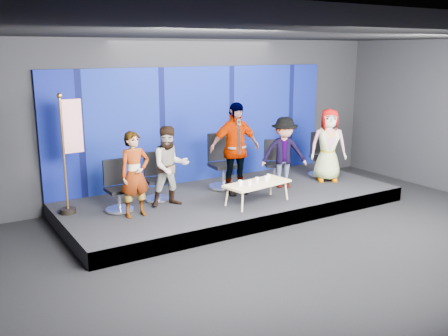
{
  "coord_description": "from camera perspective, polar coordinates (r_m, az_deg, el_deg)",
  "views": [
    {
      "loc": [
        -5.4,
        -5.99,
        3.26
      ],
      "look_at": [
        -0.25,
        2.4,
        0.92
      ],
      "focal_mm": 40.0,
      "sensor_mm": 36.0,
      "label": 1
    }
  ],
  "objects": [
    {
      "name": "panelist_a",
      "position": [
        9.1,
        -10.17,
        -0.73
      ],
      "size": [
        0.59,
        0.4,
        1.56
      ],
      "primitive_type": "imported",
      "rotation": [
        0.0,
        0.0,
        0.05
      ],
      "color": "black",
      "rests_on": "riser"
    },
    {
      "name": "panelist_c",
      "position": [
        10.36,
        1.24,
        2.24
      ],
      "size": [
        1.17,
        0.57,
        1.93
      ],
      "primitive_type": "imported",
      "rotation": [
        0.0,
        0.0,
        -0.09
      ],
      "color": "black",
      "rests_on": "riser"
    },
    {
      "name": "backdrop",
      "position": [
        11.43,
        -3.02,
        4.98
      ],
      "size": [
        7.0,
        0.08,
        2.6
      ],
      "primitive_type": "cube",
      "color": "#070D54",
      "rests_on": "riser"
    },
    {
      "name": "chair_d",
      "position": [
        11.49,
        5.72,
        -0.02
      ],
      "size": [
        0.71,
        0.71,
        0.96
      ],
      "rotation": [
        0.0,
        0.0,
        -0.42
      ],
      "color": "silver",
      "rests_on": "riser"
    },
    {
      "name": "mug_a",
      "position": [
        9.59,
        1.88,
        -1.72
      ],
      "size": [
        0.09,
        0.09,
        0.1
      ],
      "primitive_type": "cylinder",
      "color": "silver",
      "rests_on": "coffee_table"
    },
    {
      "name": "chair_c",
      "position": [
        10.91,
        -0.2,
        -0.27
      ],
      "size": [
        0.73,
        0.73,
        1.19
      ],
      "rotation": [
        0.0,
        0.0,
        -0.09
      ],
      "color": "silver",
      "rests_on": "riser"
    },
    {
      "name": "mug_c",
      "position": [
        9.89,
        3.79,
        -1.31
      ],
      "size": [
        0.08,
        0.08,
        0.09
      ],
      "primitive_type": "cylinder",
      "color": "silver",
      "rests_on": "coffee_table"
    },
    {
      "name": "panelist_e",
      "position": [
        11.67,
        11.84,
        2.57
      ],
      "size": [
        0.97,
        0.88,
        1.67
      ],
      "primitive_type": "imported",
      "rotation": [
        0.0,
        0.0,
        -0.54
      ],
      "color": "black",
      "rests_on": "riser"
    },
    {
      "name": "mug_e",
      "position": [
        10.17,
        5.09,
        -0.94
      ],
      "size": [
        0.07,
        0.07,
        0.09
      ],
      "primitive_type": "cylinder",
      "color": "silver",
      "rests_on": "coffee_table"
    },
    {
      "name": "panelist_d",
      "position": [
        10.96,
        6.88,
        1.76
      ],
      "size": [
        1.15,
        0.94,
        1.56
      ],
      "primitive_type": "imported",
      "rotation": [
        0.0,
        0.0,
        -0.42
      ],
      "color": "black",
      "rests_on": "riser"
    },
    {
      "name": "mug_d",
      "position": [
        9.97,
        4.84,
        -1.18
      ],
      "size": [
        0.08,
        0.08,
        0.1
      ],
      "primitive_type": "cylinder",
      "color": "silver",
      "rests_on": "coffee_table"
    },
    {
      "name": "coffee_table",
      "position": [
        9.84,
        3.82,
        -1.86
      ],
      "size": [
        1.42,
        0.76,
        0.42
      ],
      "rotation": [
        0.0,
        0.0,
        0.14
      ],
      "color": "tan",
      "rests_on": "riser"
    },
    {
      "name": "riser",
      "position": [
        10.53,
        0.87,
        -3.83
      ],
      "size": [
        7.0,
        3.0,
        0.3
      ],
      "primitive_type": "cube",
      "color": "black",
      "rests_on": "ground"
    },
    {
      "name": "room_walls",
      "position": [
        8.11,
        10.52,
        7.24
      ],
      "size": [
        10.02,
        8.02,
        3.51
      ],
      "color": "black",
      "rests_on": "ground"
    },
    {
      "name": "flag_stand",
      "position": [
        9.49,
        -17.21,
        1.92
      ],
      "size": [
        0.51,
        0.3,
        2.23
      ],
      "rotation": [
        0.0,
        0.0,
        0.07
      ],
      "color": "black",
      "rests_on": "riser"
    },
    {
      "name": "chair_a",
      "position": [
        9.58,
        -12.04,
        -2.97
      ],
      "size": [
        0.57,
        0.57,
        0.96
      ],
      "rotation": [
        0.0,
        0.0,
        0.05
      ],
      "color": "silver",
      "rests_on": "riser"
    },
    {
      "name": "ground",
      "position": [
        8.7,
        9.84,
        -8.88
      ],
      "size": [
        10.0,
        10.0,
        0.0
      ],
      "primitive_type": "plane",
      "color": "black",
      "rests_on": "ground"
    },
    {
      "name": "chair_e",
      "position": [
        12.23,
        10.92,
        0.73
      ],
      "size": [
        0.8,
        0.8,
        1.03
      ],
      "rotation": [
        0.0,
        0.0,
        -0.54
      ],
      "color": "silver",
      "rests_on": "riser"
    },
    {
      "name": "mug_b",
      "position": [
        9.61,
        2.92,
        -1.71
      ],
      "size": [
        0.09,
        0.09,
        0.1
      ],
      "primitive_type": "cylinder",
      "color": "silver",
      "rests_on": "coffee_table"
    },
    {
      "name": "chair_b",
      "position": [
        10.14,
        -7.73,
        -1.88
      ],
      "size": [
        0.61,
        0.61,
        0.96
      ],
      "rotation": [
        0.0,
        0.0,
        -0.13
      ],
      "color": "silver",
      "rests_on": "riser"
    },
    {
      "name": "panelist_b",
      "position": [
        9.63,
        -6.19,
        0.18
      ],
      "size": [
        0.83,
        0.68,
        1.56
      ],
      "primitive_type": "imported",
      "rotation": [
        0.0,
        0.0,
        -0.13
      ],
      "color": "black",
      "rests_on": "riser"
    }
  ]
}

